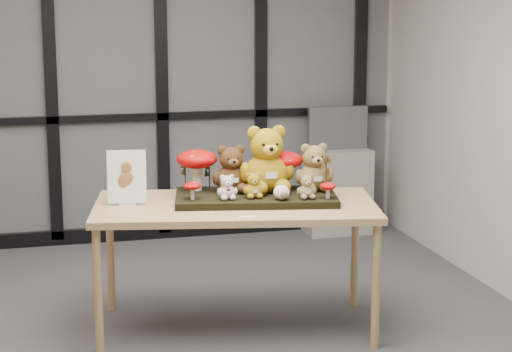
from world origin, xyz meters
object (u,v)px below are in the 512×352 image
object	(u,v)px
bear_white_bow	(227,186)
display_table	(235,214)
bear_tan_back	(314,165)
mushroom_back_right	(285,168)
diorama_tray	(256,198)
plush_cream_hedgehog	(282,192)
mushroom_front_right	(328,190)
cabinet	(337,191)
bear_brown_medium	(231,166)
sign_holder	(127,179)
bear_pooh_yellow	(266,155)
bear_beige_small	(306,185)
mushroom_front_left	(192,190)
monitor	(338,128)
bear_small_yellow	(253,184)
mushroom_back_left	(197,168)

from	to	relation	value
bear_white_bow	display_table	bearing A→B (deg)	49.02
bear_tan_back	mushroom_back_right	size ratio (longest dim) A/B	1.27
diorama_tray	plush_cream_hedgehog	distance (m)	0.23
mushroom_front_right	cabinet	world-z (taller)	mushroom_front_right
bear_brown_medium	sign_holder	xyz separation A→B (m)	(-0.65, -0.00, -0.05)
diorama_tray	mushroom_back_right	distance (m)	0.29
bear_pooh_yellow	cabinet	world-z (taller)	bear_pooh_yellow
bear_beige_small	mushroom_front_left	xyz separation A→B (m)	(-0.68, 0.14, -0.02)
cabinet	monitor	bearing A→B (deg)	90.00
bear_small_yellow	sign_holder	distance (m)	0.77
mushroom_front_left	bear_brown_medium	bearing A→B (deg)	29.25
bear_white_bow	monitor	bearing A→B (deg)	66.58
bear_beige_small	plush_cream_hedgehog	world-z (taller)	bear_beige_small
bear_pooh_yellow	bear_brown_medium	xyz separation A→B (m)	(-0.21, 0.05, -0.07)
mushroom_back_left	mushroom_front_left	bearing A→B (deg)	-107.03
bear_beige_small	mushroom_back_left	size ratio (longest dim) A/B	0.58
mushroom_front_left	bear_pooh_yellow	bearing A→B (deg)	12.05
bear_tan_back	mushroom_front_left	xyz separation A→B (m)	(-0.79, -0.06, -0.11)
plush_cream_hedgehog	cabinet	bearing A→B (deg)	73.64
diorama_tray	cabinet	xyz separation A→B (m)	(1.25, 2.01, -0.46)
bear_brown_medium	mushroom_front_left	world-z (taller)	bear_brown_medium
display_table	bear_small_yellow	bearing A→B (deg)	-14.99
mushroom_front_left	cabinet	world-z (taller)	mushroom_front_left
mushroom_front_left	bear_beige_small	bearing A→B (deg)	-11.87
bear_small_yellow	sign_holder	size ratio (longest dim) A/B	0.52
cabinet	monitor	world-z (taller)	monitor
bear_pooh_yellow	bear_tan_back	world-z (taller)	bear_pooh_yellow
bear_white_bow	bear_beige_small	size ratio (longest dim) A/B	1.02
diorama_tray	bear_tan_back	size ratio (longest dim) A/B	2.99
mushroom_back_right	mushroom_front_left	distance (m)	0.65
mushroom_front_left	cabinet	size ratio (longest dim) A/B	0.16
bear_white_bow	bear_beige_small	bearing A→B (deg)	-0.70
plush_cream_hedgehog	bear_white_bow	bearing A→B (deg)	174.42
mushroom_front_right	bear_white_bow	bearing A→B (deg)	167.51
bear_white_bow	mushroom_front_left	world-z (taller)	bear_white_bow
mushroom_front_left	cabinet	bearing A→B (deg)	51.21
bear_pooh_yellow	mushroom_back_left	size ratio (longest dim) A/B	1.61
display_table	bear_beige_small	bearing A→B (deg)	-8.86
cabinet	mushroom_back_left	bearing A→B (deg)	-131.08
diorama_tray	bear_pooh_yellow	distance (m)	0.27
display_table	bear_beige_small	distance (m)	0.47
mushroom_back_left	monitor	bearing A→B (deg)	49.21
plush_cream_hedgehog	mushroom_front_left	xyz separation A→B (m)	(-0.52, 0.14, 0.01)
bear_small_yellow	sign_holder	world-z (taller)	sign_holder
diorama_tray	mushroom_front_left	size ratio (longest dim) A/B	8.27
display_table	diorama_tray	distance (m)	0.17
bear_brown_medium	mushroom_back_left	bearing A→B (deg)	165.66
mushroom_back_left	display_table	bearing A→B (deg)	-51.75
bear_brown_medium	sign_holder	size ratio (longest dim) A/B	0.97
mushroom_back_right	bear_tan_back	bearing A→B (deg)	-32.42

